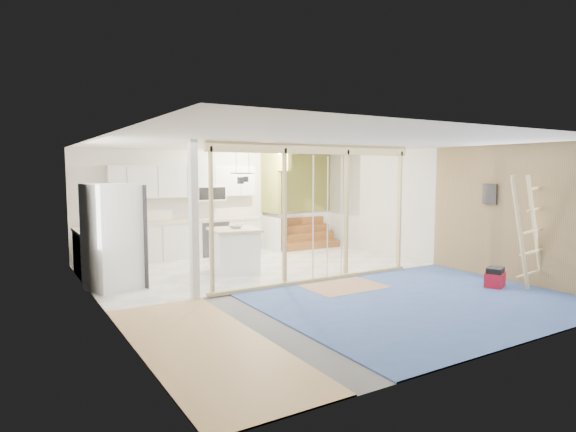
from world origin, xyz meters
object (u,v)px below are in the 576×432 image
island (234,251)px  ladder (530,232)px  fridge (113,237)px  toolbox (495,278)px

island → ladder: (3.87, -3.96, 0.57)m
island → fridge: bearing=-168.8°
fridge → toolbox: (5.88, -3.44, -0.76)m
island → ladder: bearing=-37.7°
toolbox → ladder: (0.39, -0.38, 0.86)m
ladder → island: bearing=151.3°
fridge → island: (2.40, 0.14, -0.48)m
fridge → toolbox: bearing=-47.3°
fridge → ladder: size_ratio=0.93×
toolbox → ladder: 1.01m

